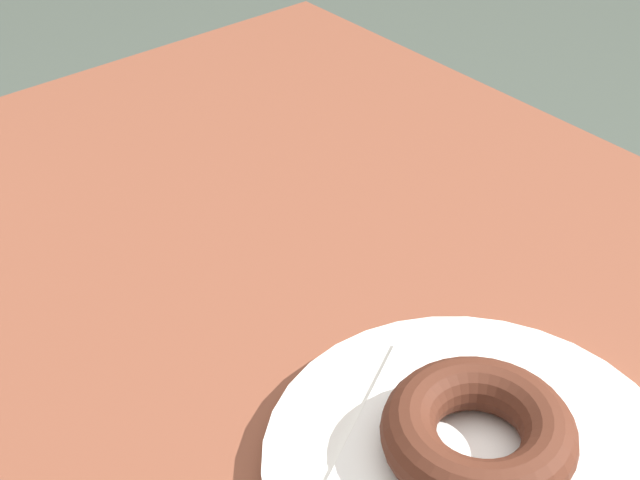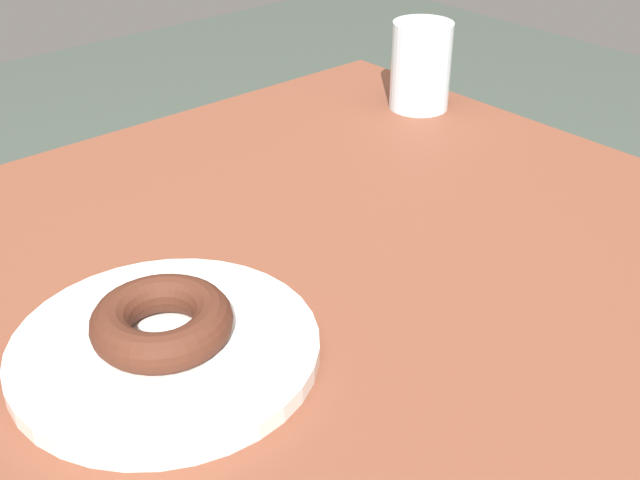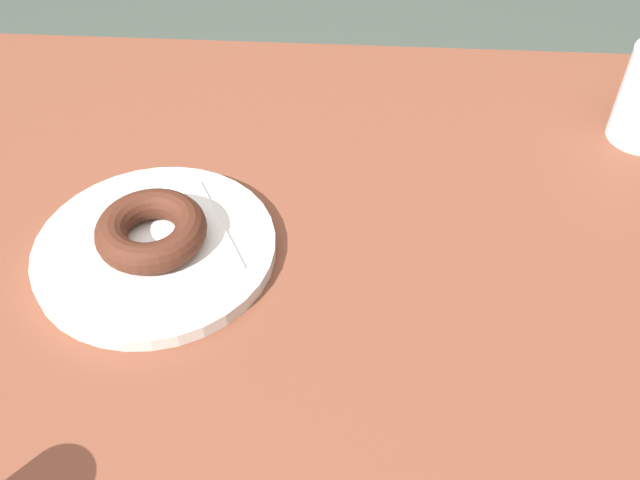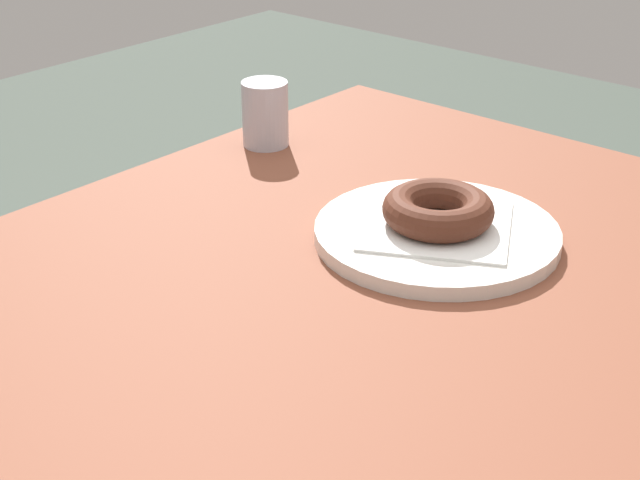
{
  "view_description": "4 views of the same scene",
  "coord_description": "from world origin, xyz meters",
  "views": [
    {
      "loc": [
        -0.34,
        0.26,
        1.16
      ],
      "look_at": [
        0.06,
        -0.07,
        0.78
      ],
      "focal_mm": 52.31,
      "sensor_mm": 36.0,
      "label": 1
    },
    {
      "loc": [
        -0.36,
        -0.47,
        1.14
      ],
      "look_at": [
        0.03,
        -0.02,
        0.79
      ],
      "focal_mm": 45.71,
      "sensor_mm": 36.0,
      "label": 2
    },
    {
      "loc": [
        0.06,
        -0.49,
        1.25
      ],
      "look_at": [
        0.03,
        -0.04,
        0.79
      ],
      "focal_mm": 39.76,
      "sensor_mm": 36.0,
      "label": 3
    },
    {
      "loc": [
        0.56,
        0.43,
        1.16
      ],
      "look_at": [
        -0.02,
        -0.08,
        0.77
      ],
      "focal_mm": 53.73,
      "sensor_mm": 36.0,
      "label": 4
    }
  ],
  "objects": [
    {
      "name": "napkin_chocolate_ring",
      "position": [
        -0.13,
        -0.02,
        0.76
      ],
      "size": [
        0.18,
        0.18,
        0.0
      ],
      "primitive_type": "cube",
      "rotation": [
        0.0,
        0.0,
        0.49
      ],
      "color": "white",
      "rests_on": "plate_chocolate_ring"
    },
    {
      "name": "plate_chocolate_ring",
      "position": [
        -0.13,
        -0.02,
        0.76
      ],
      "size": [
        0.23,
        0.23,
        0.01
      ],
      "primitive_type": "cylinder",
      "color": "silver",
      "rests_on": "table"
    },
    {
      "name": "table",
      "position": [
        0.0,
        0.0,
        0.64
      ],
      "size": [
        0.92,
        0.77,
        0.75
      ],
      "color": "brown",
      "rests_on": "ground_plane"
    },
    {
      "name": "donut_chocolate_ring",
      "position": [
        -0.13,
        -0.02,
        0.78
      ],
      "size": [
        0.11,
        0.11,
        0.03
      ],
      "primitive_type": "torus",
      "color": "#472216",
      "rests_on": "napkin_chocolate_ring"
    }
  ]
}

